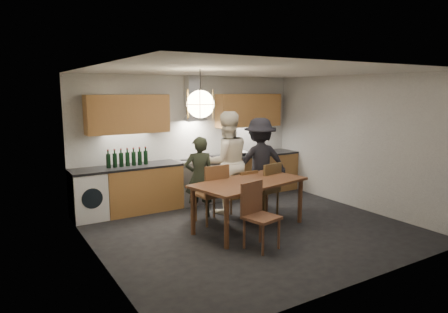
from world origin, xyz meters
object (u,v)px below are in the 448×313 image
chair_back_left (213,190)px  stock_pot (266,149)px  person_left (199,177)px  wine_bottles (127,157)px  person_mid (227,163)px  chair_front (257,211)px  person_right (260,163)px  mixing_bowl (242,153)px  dining_table (249,187)px

chair_back_left → stock_pot: bearing=-149.5°
person_left → wine_bottles: (-1.03, 0.91, 0.33)m
person_mid → stock_pot: size_ratio=8.56×
chair_front → stock_pot: bearing=37.8°
stock_pot → wine_bottles: 3.21m
person_right → stock_pot: person_right is taller
person_left → mixing_bowl: size_ratio=4.43×
chair_front → person_right: 2.17m
person_left → stock_pot: person_left is taller
dining_table → stock_pot: size_ratio=9.26×
mixing_bowl → stock_pot: size_ratio=1.50×
dining_table → person_left: person_left is taller
mixing_bowl → stock_pot: 0.67m
chair_front → person_mid: size_ratio=0.51×
mixing_bowl → stock_pot: (0.67, 0.04, 0.04)m
person_right → stock_pot: (0.85, 0.93, 0.09)m
person_left → person_right: size_ratio=0.84×
person_mid → chair_back_left: bearing=50.7°
chair_back_left → chair_front: (0.02, -1.25, -0.04)m
mixing_bowl → person_mid: bearing=-137.2°
person_mid → mixing_bowl: (0.94, 0.87, -0.02)m
person_mid → stock_pot: person_mid is taller
person_left → wine_bottles: bearing=-27.0°
dining_table → stock_pot: bearing=35.7°
person_left → person_right: bearing=-167.1°
person_right → mixing_bowl: 0.91m
mixing_bowl → person_right: bearing=-101.4°
chair_back_left → stock_pot: stock_pot is taller
chair_front → mixing_bowl: 3.00m
chair_front → mixing_bowl: size_ratio=2.91×
person_mid → wine_bottles: bearing=-19.5°
chair_back_left → wine_bottles: size_ratio=1.32×
dining_table → chair_front: 0.84m
person_left → wine_bottles: 1.41m
mixing_bowl → wine_bottles: wine_bottles is taller
mixing_bowl → dining_table: bearing=-121.0°
chair_back_left → person_right: bearing=-163.1°
wine_bottles → person_right: bearing=-21.9°
dining_table → person_left: 1.08m
person_left → wine_bottles: person_left is taller
dining_table → mixing_bowl: (1.11, 1.85, 0.22)m
chair_front → person_left: bearing=78.2°
person_right → wine_bottles: 2.55m
stock_pot → person_right: bearing=-132.5°
dining_table → chair_back_left: chair_back_left is taller
person_left → dining_table: bearing=126.6°
wine_bottles → stock_pot: bearing=-0.4°
mixing_bowl → stock_pot: stock_pot is taller
mixing_bowl → stock_pot: bearing=3.3°
wine_bottles → mixing_bowl: bearing=-1.4°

